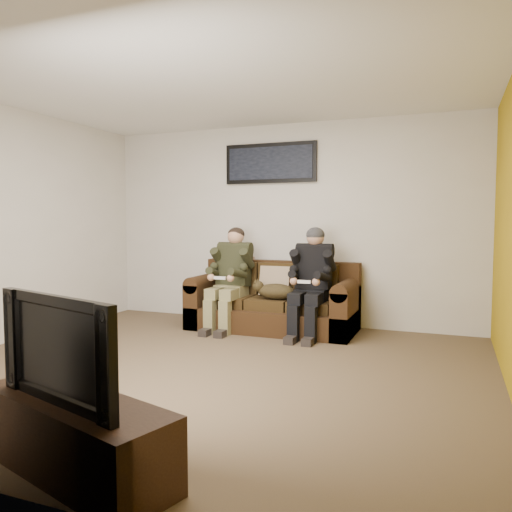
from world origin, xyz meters
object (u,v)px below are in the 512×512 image
at_px(cat, 275,291).
at_px(tv_stand, 75,436).
at_px(framed_poster, 270,163).
at_px(person_left, 231,272).
at_px(sofa, 274,304).
at_px(person_right, 312,275).
at_px(television, 73,347).

xyz_separation_m(cat, tv_stand, (0.13, -3.55, -0.31)).
bearing_deg(framed_poster, cat, -65.32).
xyz_separation_m(person_left, tv_stand, (0.73, -3.60, -0.50)).
relative_size(cat, tv_stand, 0.51).
distance_m(person_left, cat, 0.64).
bearing_deg(sofa, person_right, -17.93).
height_order(sofa, tv_stand, sofa).
xyz_separation_m(sofa, cat, (0.08, -0.22, 0.19)).
relative_size(sofa, framed_poster, 1.62).
relative_size(sofa, cat, 3.08).
bearing_deg(tv_stand, framed_poster, 112.18).
bearing_deg(sofa, person_left, -162.03).
xyz_separation_m(person_right, cat, (-0.44, -0.06, -0.20)).
bearing_deg(cat, television, -87.96).
xyz_separation_m(sofa, person_right, (0.52, -0.17, 0.39)).
bearing_deg(cat, person_right, 7.20).
height_order(person_right, cat, person_right).
height_order(framed_poster, television, framed_poster).
xyz_separation_m(sofa, television, (0.21, -3.77, 0.37)).
height_order(person_right, framed_poster, framed_poster).
bearing_deg(tv_stand, person_left, 118.02).
bearing_deg(person_left, tv_stand, -78.53).
bearing_deg(framed_poster, sofa, -63.06).
bearing_deg(television, tv_stand, 120.59).
bearing_deg(person_left, person_right, 0.02).
bearing_deg(person_right, tv_stand, -94.94).
distance_m(framed_poster, tv_stand, 4.60).
distance_m(sofa, person_right, 0.67).
bearing_deg(cat, person_left, 174.81).
bearing_deg(television, framed_poster, 112.18).
distance_m(tv_stand, television, 0.48).
bearing_deg(sofa, tv_stand, -86.82).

